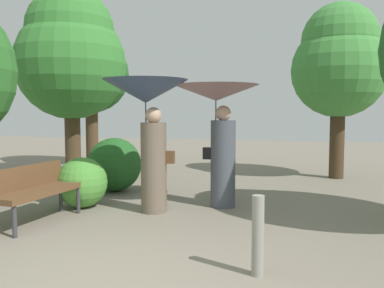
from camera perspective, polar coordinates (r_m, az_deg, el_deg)
The scene contains 9 objects.
person_left at distance 6.43m, azimuth -6.28°, elevation 4.56°, with size 1.36×1.36×2.12m.
person_right at distance 6.77m, azimuth 3.75°, elevation 4.03°, with size 1.44×1.44×2.06m.
park_bench at distance 6.28m, azimuth -21.40°, elevation -5.82°, with size 0.65×1.54×0.83m.
tree_near_left at distance 9.96m, azimuth -16.83°, elevation 12.05°, with size 2.55×2.55×4.46m.
tree_mid_right at distance 10.40m, azimuth 20.17°, elevation 10.95°, with size 2.25×2.25×4.20m.
tree_far_back at distance 12.27m, azimuth -14.18°, elevation 10.51°, with size 2.22×2.22×4.31m.
bush_path_left at distance 7.04m, azimuth -15.34°, elevation -5.29°, with size 0.85×0.85×0.85m, color #4C9338.
bush_behind_bench at distance 8.30m, azimuth -10.95°, elevation -2.89°, with size 1.09×1.09×1.09m, color #235B23.
path_marker_post at distance 4.08m, azimuth 9.33°, elevation -12.72°, with size 0.12×0.12×0.80m, color gray.
Camera 1 is at (1.60, -3.18, 1.61)m, focal length 37.57 mm.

